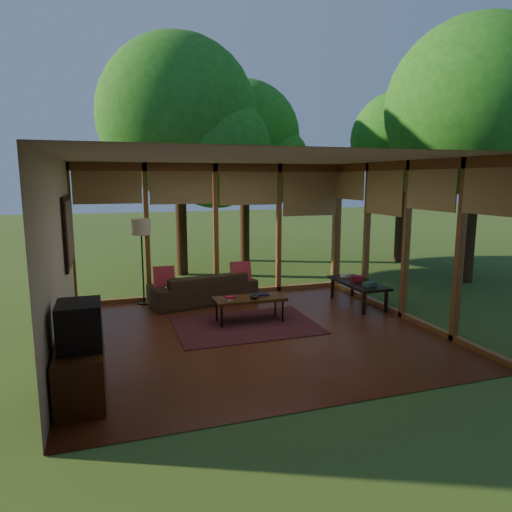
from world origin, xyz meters
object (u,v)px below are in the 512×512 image
object	(u,v)px
media_cabinet	(81,374)
floor_lamp	(141,232)
coffee_table	(250,299)
side_console	(358,284)
sofa	(203,288)
television	(79,325)

from	to	relation	value
media_cabinet	floor_lamp	bearing A→B (deg)	75.59
coffee_table	side_console	size ratio (longest dim) A/B	0.86
sofa	side_console	size ratio (longest dim) A/B	1.45
side_console	floor_lamp	bearing A→B (deg)	160.64
media_cabinet	side_console	distance (m)	5.44
sofa	coffee_table	bearing A→B (deg)	98.21
television	coffee_table	distance (m)	3.32
sofa	floor_lamp	distance (m)	1.59
floor_lamp	side_console	bearing A→B (deg)	-19.36
television	media_cabinet	bearing A→B (deg)	180.00
television	floor_lamp	size ratio (longest dim) A/B	0.33
sofa	side_console	xyz separation A→B (m)	(2.79, -1.08, 0.11)
floor_lamp	side_console	world-z (taller)	floor_lamp
sofa	floor_lamp	size ratio (longest dim) A/B	1.23
sofa	floor_lamp	bearing A→B (deg)	-25.64
television	sofa	bearing A→B (deg)	59.48
television	floor_lamp	world-z (taller)	floor_lamp
media_cabinet	television	distance (m)	0.55
sofa	television	size ratio (longest dim) A/B	3.70
floor_lamp	sofa	bearing A→B (deg)	-14.75
side_console	television	bearing A→B (deg)	-153.48
sofa	side_console	world-z (taller)	sofa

